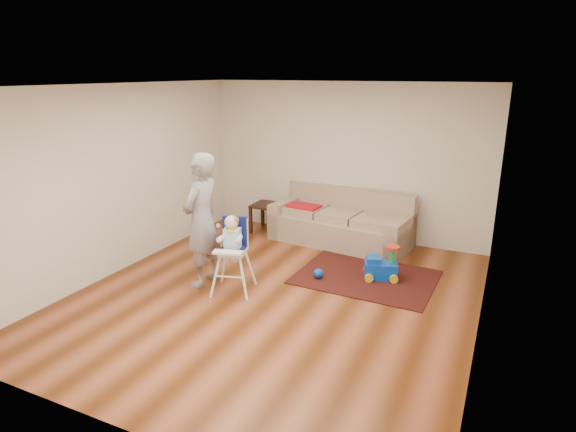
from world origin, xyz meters
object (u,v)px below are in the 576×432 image
at_px(toy_ball, 318,273).
at_px(high_chair, 233,255).
at_px(side_table, 268,218).
at_px(ride_on_toy, 381,262).
at_px(sofa, 340,218).
at_px(adult, 202,220).

xyz_separation_m(toy_ball, high_chair, (-0.90, -0.84, 0.43)).
xyz_separation_m(side_table, ride_on_toy, (2.45, -1.23, 0.00)).
distance_m(sofa, toy_ball, 1.61).
bearing_deg(side_table, ride_on_toy, -26.72).
xyz_separation_m(ride_on_toy, toy_ball, (-0.80, -0.38, -0.18)).
relative_size(high_chair, adult, 0.58).
distance_m(sofa, side_table, 1.44).
bearing_deg(ride_on_toy, side_table, 133.80).
bearing_deg(toy_ball, side_table, 135.61).
bearing_deg(ride_on_toy, high_chair, -164.00).
bearing_deg(adult, high_chair, 84.84).
height_order(side_table, high_chair, high_chair).
height_order(sofa, ride_on_toy, sofa).
bearing_deg(adult, side_table, -173.77).
relative_size(ride_on_toy, adult, 0.27).
distance_m(sofa, adult, 2.66).
height_order(side_table, adult, adult).
bearing_deg(high_chair, ride_on_toy, 20.15).
height_order(high_chair, adult, adult).
relative_size(side_table, toy_ball, 3.69).
xyz_separation_m(sofa, adult, (-1.18, -2.34, 0.46)).
distance_m(ride_on_toy, adult, 2.58).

